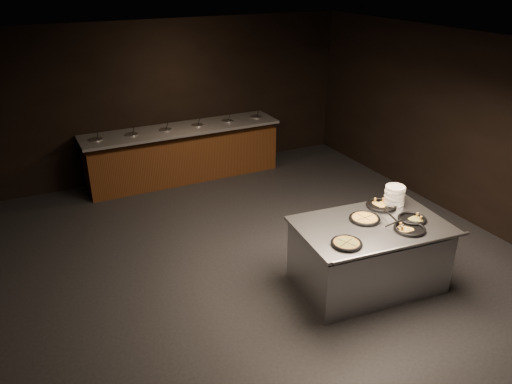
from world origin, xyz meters
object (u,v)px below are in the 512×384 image
at_px(plate_stack, 394,196).
at_px(pan_veggie_whole, 346,243).
at_px(serving_counter, 368,256).
at_px(pan_cheese_whole, 365,218).

bearing_deg(plate_stack, pan_veggie_whole, -153.99).
relative_size(plate_stack, pan_veggie_whole, 0.72).
distance_m(serving_counter, pan_cheese_whole, 0.50).
height_order(pan_veggie_whole, pan_cheese_whole, same).
xyz_separation_m(serving_counter, pan_cheese_whole, (-0.01, 0.13, 0.48)).
distance_m(pan_veggie_whole, pan_cheese_whole, 0.68).
bearing_deg(pan_cheese_whole, plate_stack, 16.48).
distance_m(serving_counter, plate_stack, 0.90).
xyz_separation_m(pan_veggie_whole, pan_cheese_whole, (0.56, 0.39, 0.00)).
bearing_deg(plate_stack, serving_counter, -152.62).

